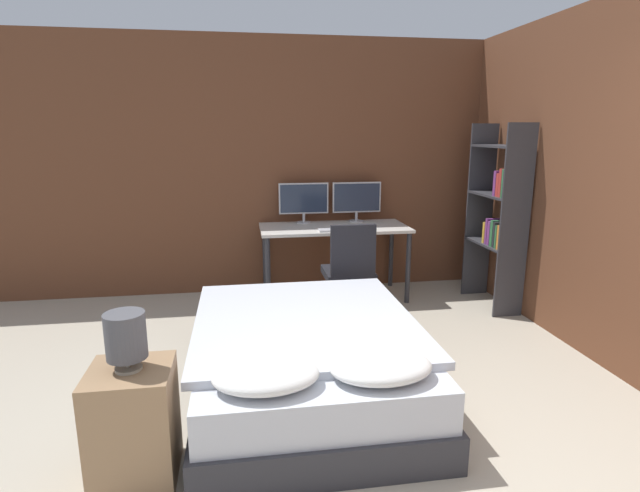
{
  "coord_description": "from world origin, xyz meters",
  "views": [
    {
      "loc": [
        -0.94,
        -1.7,
        1.74
      ],
      "look_at": [
        -0.27,
        2.52,
        0.75
      ],
      "focal_mm": 28.0,
      "sensor_mm": 36.0,
      "label": 1
    }
  ],
  "objects": [
    {
      "name": "desk",
      "position": [
        0.0,
        3.31,
        0.68
      ],
      "size": [
        1.53,
        0.69,
        0.77
      ],
      "color": "beige",
      "rests_on": "ground_plane"
    },
    {
      "name": "wall_side_right",
      "position": [
        1.74,
        1.5,
        1.35
      ],
      "size": [
        0.06,
        12.0,
        2.7
      ],
      "color": "brown",
      "rests_on": "ground_plane"
    },
    {
      "name": "nightstand",
      "position": [
        -1.52,
        0.67,
        0.3
      ],
      "size": [
        0.41,
        0.4,
        0.6
      ],
      "color": "#997551",
      "rests_on": "ground_plane"
    },
    {
      "name": "computer_mouse",
      "position": [
        0.29,
        3.07,
        0.79
      ],
      "size": [
        0.07,
        0.05,
        0.04
      ],
      "color": "#B7B7BC",
      "rests_on": "desk"
    },
    {
      "name": "office_chair",
      "position": [
        0.01,
        2.6,
        0.38
      ],
      "size": [
        0.52,
        0.52,
        0.94
      ],
      "color": "black",
      "rests_on": "ground_plane"
    },
    {
      "name": "monitor_right",
      "position": [
        0.29,
        3.55,
        1.02
      ],
      "size": [
        0.53,
        0.16,
        0.43
      ],
      "color": "#B7B7BC",
      "rests_on": "desk"
    },
    {
      "name": "monitor_left",
      "position": [
        -0.29,
        3.55,
        1.02
      ],
      "size": [
        0.53,
        0.16,
        0.43
      ],
      "color": "#B7B7BC",
      "rests_on": "desk"
    },
    {
      "name": "keyboard",
      "position": [
        0.0,
        3.07,
        0.78
      ],
      "size": [
        0.4,
        0.13,
        0.02
      ],
      "color": "#B7B7BC",
      "rests_on": "desk"
    },
    {
      "name": "bedside_lamp",
      "position": [
        -1.52,
        0.67,
        0.77
      ],
      "size": [
        0.2,
        0.2,
        0.29
      ],
      "color": "gray",
      "rests_on": "nightstand"
    },
    {
      "name": "wall_back",
      "position": [
        0.0,
        3.72,
        1.35
      ],
      "size": [
        12.0,
        0.06,
        2.7
      ],
      "color": "brown",
      "rests_on": "ground_plane"
    },
    {
      "name": "bookshelf",
      "position": [
        1.54,
        2.76,
        0.97
      ],
      "size": [
        0.29,
        0.72,
        1.81
      ],
      "color": "#333338",
      "rests_on": "ground_plane"
    },
    {
      "name": "bed",
      "position": [
        -0.55,
        1.32,
        0.26
      ],
      "size": [
        1.46,
        1.91,
        0.59
      ],
      "color": "#2D2D33",
      "rests_on": "ground_plane"
    }
  ]
}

